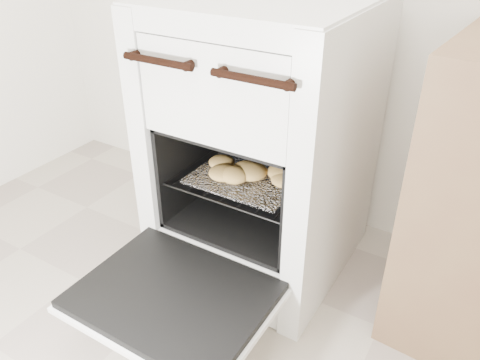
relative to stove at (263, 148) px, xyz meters
name	(u,v)px	position (x,y,z in m)	size (l,w,h in m)	color
stove	(263,148)	(0.00, 0.00, 0.00)	(0.61, 0.68, 0.94)	silver
oven_door	(173,297)	(0.00, -0.52, -0.25)	(0.55, 0.43, 0.04)	black
oven_rack	(253,174)	(0.00, -0.07, -0.07)	(0.45, 0.43, 0.01)	black
foil_sheet	(250,175)	(0.00, -0.09, -0.06)	(0.35, 0.31, 0.01)	white
baked_rolls	(252,172)	(0.02, -0.10, -0.04)	(0.36, 0.23, 0.05)	tan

